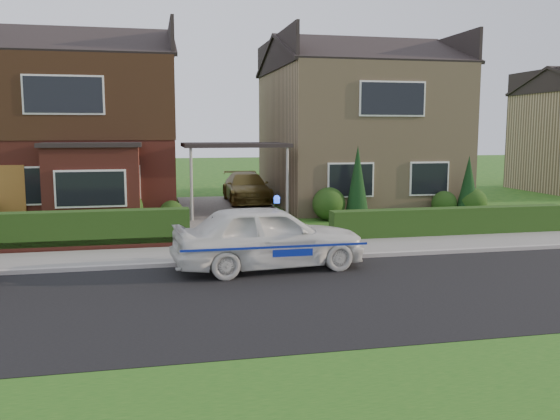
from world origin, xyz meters
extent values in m
plane|color=#194E14|center=(0.00, 0.00, 0.00)|extent=(120.00, 120.00, 0.00)
cube|color=black|center=(0.00, 0.00, 0.00)|extent=(60.00, 6.00, 0.02)
cube|color=#9E9993|center=(0.00, 3.05, 0.06)|extent=(60.00, 0.16, 0.12)
cube|color=slate|center=(0.00, 4.10, 0.05)|extent=(60.00, 2.00, 0.10)
cube|color=#194E14|center=(0.00, -5.00, 0.00)|extent=(60.00, 4.00, 0.01)
cube|color=#666059|center=(0.00, 11.00, 0.06)|extent=(3.80, 12.00, 0.12)
cube|color=maroon|center=(-5.80, 14.00, 2.90)|extent=(7.20, 8.00, 5.80)
cube|color=white|center=(-7.38, 9.98, 1.40)|extent=(1.80, 0.08, 1.30)
cube|color=white|center=(-4.22, 9.98, 1.40)|extent=(1.60, 0.08, 1.30)
cube|color=white|center=(-5.80, 9.98, 4.40)|extent=(2.60, 0.08, 1.30)
cube|color=black|center=(-5.80, 14.00, 4.35)|extent=(7.26, 8.06, 2.90)
cube|color=maroon|center=(-4.94, 9.30, 1.35)|extent=(3.00, 1.40, 2.70)
cube|color=black|center=(-4.94, 9.30, 2.77)|extent=(3.20, 1.60, 0.14)
cube|color=tan|center=(5.80, 14.00, 2.90)|extent=(7.20, 8.00, 5.80)
cube|color=white|center=(4.22, 9.98, 1.40)|extent=(1.80, 0.08, 1.30)
cube|color=white|center=(7.38, 9.98, 1.40)|extent=(1.60, 0.08, 1.30)
cube|color=white|center=(5.80, 9.98, 4.40)|extent=(2.60, 0.08, 1.30)
cube|color=black|center=(0.00, 11.00, 2.70)|extent=(3.80, 3.00, 0.14)
cylinder|color=gray|center=(-1.70, 9.60, 1.35)|extent=(0.10, 0.10, 2.70)
cylinder|color=gray|center=(1.70, 9.60, 1.35)|extent=(0.10, 0.10, 2.70)
cube|color=maroon|center=(-5.80, 5.30, 0.18)|extent=(7.70, 0.25, 0.36)
cube|color=black|center=(-5.80, 5.45, 0.00)|extent=(7.50, 0.55, 0.90)
cube|color=black|center=(5.80, 5.35, 0.00)|extent=(7.50, 0.55, 0.80)
sphere|color=black|center=(-4.00, 9.30, 0.66)|extent=(1.32, 1.32, 1.32)
sphere|color=black|center=(-2.40, 9.60, 0.42)|extent=(0.84, 0.84, 0.84)
sphere|color=black|center=(3.20, 9.40, 0.60)|extent=(1.20, 1.20, 1.20)
sphere|color=black|center=(7.80, 9.50, 0.48)|extent=(0.96, 0.96, 0.96)
sphere|color=black|center=(8.80, 9.20, 0.54)|extent=(1.08, 1.08, 1.08)
cone|color=black|center=(4.20, 9.20, 1.30)|extent=(0.90, 0.90, 2.60)
cone|color=black|center=(8.60, 9.20, 1.10)|extent=(0.90, 0.90, 2.20)
imported|color=silver|center=(-0.40, 2.40, 0.76)|extent=(2.25, 4.63, 1.52)
sphere|color=#193FF2|center=(-0.18, 2.40, 1.60)|extent=(0.17, 0.17, 0.17)
cube|color=navy|center=(-0.40, 1.50, 0.70)|extent=(4.12, 0.02, 0.05)
cube|color=navy|center=(-0.40, 3.30, 0.70)|extent=(4.12, 0.01, 0.05)
ellipsoid|color=black|center=(-1.66, 2.30, 1.05)|extent=(0.22, 0.17, 0.21)
sphere|color=white|center=(-1.64, 2.24, 1.04)|extent=(0.11, 0.11, 0.11)
sphere|color=black|center=(-1.64, 2.28, 1.19)|extent=(0.13, 0.13, 0.13)
cone|color=black|center=(-1.68, 2.29, 1.26)|extent=(0.04, 0.04, 0.05)
cone|color=black|center=(-1.59, 2.29, 1.26)|extent=(0.04, 0.04, 0.05)
imported|color=brown|center=(1.00, 14.50, 0.76)|extent=(1.82, 4.40, 1.27)
imported|color=gray|center=(-6.96, 6.30, 0.38)|extent=(0.42, 0.31, 0.75)
imported|color=gray|center=(-5.25, 6.28, 0.43)|extent=(0.61, 0.59, 0.86)
imported|color=gray|center=(-4.16, 9.00, 0.36)|extent=(0.44, 0.44, 0.73)
camera|label=1|loc=(-3.03, -10.96, 3.23)|focal=38.00mm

